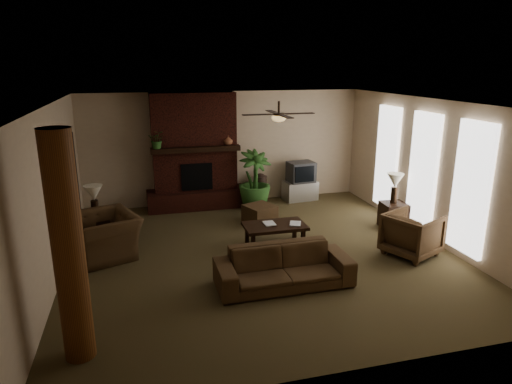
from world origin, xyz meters
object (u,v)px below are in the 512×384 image
object	(u,v)px
tv_stand	(300,190)
coffee_table	(275,227)
ottoman	(260,214)
side_table_right	(393,215)
floor_vase	(260,186)
floor_plant	(254,192)
sofa	(284,261)
log_column	(68,250)
side_table_left	(96,232)
armchair_left	(105,228)
armchair_right	(412,232)
lamp_left	(94,195)
lamp_right	(395,183)

from	to	relation	value
tv_stand	coffee_table	bearing A→B (deg)	-125.26
ottoman	side_table_right	xyz separation A→B (m)	(2.73, -1.04, 0.08)
floor_vase	floor_plant	distance (m)	0.50
sofa	log_column	bearing A→B (deg)	-159.89
coffee_table	floor_vase	xyz separation A→B (m)	(0.46, 2.81, 0.06)
tv_stand	floor_plant	size ratio (longest dim) A/B	0.59
floor_plant	side_table_right	size ratio (longest dim) A/B	2.62
sofa	side_table_left	xyz separation A→B (m)	(-3.05, 2.52, -0.15)
armchair_left	armchair_right	distance (m)	5.67
armchair_left	ottoman	bearing A→B (deg)	86.51
sofa	coffee_table	bearing A→B (deg)	77.69
coffee_table	tv_stand	xyz separation A→B (m)	(1.54, 2.79, -0.12)
coffee_table	side_table_left	size ratio (longest dim) A/B	2.18
log_column	tv_stand	distance (m)	7.45
floor_plant	tv_stand	bearing A→B (deg)	17.02
floor_plant	lamp_left	bearing A→B (deg)	-158.19
armchair_right	ottoman	xyz separation A→B (m)	(-2.27, 2.43, -0.25)
lamp_left	sofa	bearing A→B (deg)	-40.42
coffee_table	ottoman	world-z (taller)	coffee_table
log_column	armchair_left	distance (m)	3.18
side_table_left	lamp_left	size ratio (longest dim) A/B	0.85
tv_stand	side_table_right	world-z (taller)	side_table_right
sofa	ottoman	distance (m)	3.01
floor_vase	armchair_left	bearing A→B (deg)	-145.59
armchair_right	side_table_left	world-z (taller)	armchair_right
log_column	side_table_right	size ratio (longest dim) A/B	5.09
armchair_left	lamp_left	xyz separation A→B (m)	(-0.20, 0.64, 0.47)
side_table_right	ottoman	bearing A→B (deg)	159.17
lamp_left	ottoman	bearing A→B (deg)	6.58
ottoman	armchair_left	bearing A→B (deg)	-162.29
side_table_right	armchair_right	bearing A→B (deg)	-108.30
sofa	floor_vase	distance (m)	4.51
ottoman	armchair_right	bearing A→B (deg)	-46.99
ottoman	floor_plant	xyz separation A→B (m)	(0.14, 1.03, 0.20)
ottoman	floor_plant	size ratio (longest dim) A/B	0.42
armchair_right	side_table_right	xyz separation A→B (m)	(0.46, 1.39, -0.17)
lamp_right	floor_vase	bearing A→B (deg)	133.37
log_column	armchair_right	world-z (taller)	log_column
floor_vase	floor_plant	world-z (taller)	floor_plant
log_column	floor_plant	distance (m)	6.29
floor_plant	lamp_right	bearing A→B (deg)	-38.19
log_column	coffee_table	distance (m)	4.42
log_column	armchair_right	size ratio (longest dim) A/B	3.14
floor_vase	side_table_right	bearing A→B (deg)	-47.07
log_column	side_table_left	xyz separation A→B (m)	(-0.08, 3.64, -1.12)
coffee_table	side_table_right	size ratio (longest dim) A/B	2.18
ottoman	side_table_left	xyz separation A→B (m)	(-3.45, -0.45, 0.08)
sofa	lamp_left	xyz separation A→B (m)	(-3.03, 2.58, 0.58)
side_table_right	lamp_right	size ratio (longest dim) A/B	0.85
armchair_left	lamp_left	world-z (taller)	lamp_left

